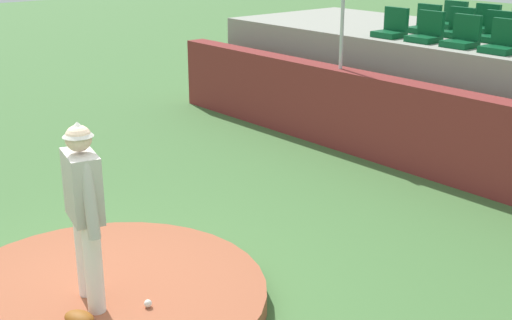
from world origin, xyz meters
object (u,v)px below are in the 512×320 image
at_px(fielding_glove, 79,318).
at_px(stadium_chair_14, 452,20).
at_px(baseball, 148,304).
at_px(stadium_chair_3, 502,42).
at_px(stadium_chair_9, 495,32).
at_px(stadium_chair_0, 392,28).
at_px(stadium_chair_7, 425,24).
at_px(stadium_chair_15, 484,23).
at_px(stadium_chair_2, 463,37).
at_px(pitcher, 84,202).
at_px(stadium_chair_1, 427,32).
at_px(stadium_chair_8, 458,28).

xyz_separation_m(fielding_glove, stadium_chair_14, (-2.53, 9.09, 1.65)).
height_order(baseball, stadium_chair_3, stadium_chair_3).
bearing_deg(fielding_glove, stadium_chair_9, -102.73).
distance_m(stadium_chair_0, stadium_chair_7, 0.88).
bearing_deg(stadium_chair_14, stadium_chair_3, 139.97).
distance_m(baseball, stadium_chair_0, 7.42).
distance_m(stadium_chair_0, stadium_chair_3, 2.11).
height_order(fielding_glove, stadium_chair_15, stadium_chair_15).
bearing_deg(fielding_glove, stadium_chair_2, -101.59).
distance_m(baseball, stadium_chair_9, 7.90).
relative_size(stadium_chair_14, stadium_chair_15, 1.00).
distance_m(stadium_chair_7, stadium_chair_9, 1.39).
distance_m(pitcher, stadium_chair_9, 8.05).
relative_size(stadium_chair_1, stadium_chair_3, 1.00).
bearing_deg(stadium_chair_7, stadium_chair_3, 156.96).
bearing_deg(stadium_chair_15, stadium_chair_2, 112.01).
bearing_deg(stadium_chair_0, stadium_chair_14, -90.32).
relative_size(fielding_glove, stadium_chair_8, 0.60).
relative_size(stadium_chair_2, stadium_chair_15, 1.00).
bearing_deg(stadium_chair_8, stadium_chair_9, -179.09).
height_order(stadium_chair_0, stadium_chair_15, same).
xyz_separation_m(stadium_chair_0, stadium_chair_7, (0.05, 0.88, 0.00)).
distance_m(stadium_chair_2, stadium_chair_15, 1.86).
xyz_separation_m(baseball, stadium_chair_9, (-1.25, 7.62, 1.67)).
bearing_deg(stadium_chair_0, stadium_chair_7, -93.05).
bearing_deg(stadium_chair_8, stadium_chair_14, -50.37).
bearing_deg(stadium_chair_0, fielding_glove, 109.09).
xyz_separation_m(fielding_glove, stadium_chair_9, (-1.10, 8.24, 1.65)).
bearing_deg(stadium_chair_9, stadium_chair_15, -48.98).
distance_m(pitcher, stadium_chair_7, 8.28).
xyz_separation_m(pitcher, stadium_chair_14, (-2.27, 8.83, 0.68)).
xyz_separation_m(fielding_glove, stadium_chair_7, (-2.49, 8.21, 1.65)).
relative_size(baseball, stadium_chair_3, 0.15).
bearing_deg(stadium_chair_14, stadium_chair_9, 148.98).
bearing_deg(stadium_chair_3, stadium_chair_15, -51.23).
xyz_separation_m(stadium_chair_14, stadium_chair_15, (0.70, -0.02, 0.00)).
height_order(stadium_chair_1, stadium_chair_3, same).
relative_size(stadium_chair_1, stadium_chair_8, 1.00).
distance_m(stadium_chair_1, stadium_chair_7, 1.09).
bearing_deg(stadium_chair_7, stadium_chair_2, 147.64).
distance_m(stadium_chair_0, stadium_chair_1, 0.71).
height_order(stadium_chair_9, stadium_chair_14, same).
bearing_deg(stadium_chair_15, stadium_chair_8, 91.35).
relative_size(pitcher, fielding_glove, 5.86).
height_order(fielding_glove, stadium_chair_1, stadium_chair_1).
relative_size(stadium_chair_1, stadium_chair_9, 1.00).
bearing_deg(stadium_chair_15, stadium_chair_0, 67.85).
relative_size(pitcher, stadium_chair_9, 3.52).
distance_m(pitcher, baseball, 1.12).
distance_m(stadium_chair_8, stadium_chair_9, 0.71).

